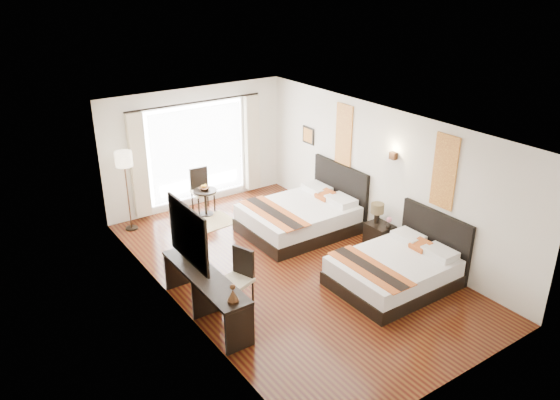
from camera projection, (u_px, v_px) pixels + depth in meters
floor at (290, 268)px, 10.35m from camera, size 4.50×7.50×0.01m
ceiling at (291, 125)px, 9.24m from camera, size 4.50×7.50×0.02m
wall_headboard at (381, 175)px, 10.96m from camera, size 0.01×7.50×2.80m
wall_desk at (175, 232)px, 8.62m from camera, size 0.01×7.50×2.80m
wall_window at (196, 148)px, 12.62m from camera, size 4.50×0.01×2.80m
wall_entry at (460, 296)px, 6.96m from camera, size 4.50×0.01×2.80m
window_glass at (197, 152)px, 12.65m from camera, size 2.40×0.02×2.20m
sheer_curtain at (198, 153)px, 12.61m from camera, size 2.30×0.02×2.10m
drape_left at (139, 166)px, 11.83m from camera, size 0.35×0.14×2.35m
drape_right at (252, 143)px, 13.34m from camera, size 0.35×0.14×2.35m
art_panel_near at (444, 172)px, 9.57m from camera, size 0.03×0.50×1.35m
art_panel_far at (344, 135)px, 11.61m from camera, size 0.03×0.50×1.35m
wall_sconce at (393, 156)px, 10.47m from camera, size 0.10×0.14×0.14m
mirror_frame at (188, 234)px, 8.24m from camera, size 0.04×1.25×0.95m
mirror_glass at (189, 234)px, 8.25m from camera, size 0.01×1.12×0.82m
bed_near at (397, 269)px, 9.71m from camera, size 2.11×1.64×1.19m
bed_far at (302, 216)px, 11.69m from camera, size 2.31×1.80×1.31m
nightstand at (379, 236)px, 11.03m from camera, size 0.42×0.53×0.51m
table_lamp at (377, 210)px, 10.90m from camera, size 0.27×0.27×0.42m
vase at (389, 225)px, 10.77m from camera, size 0.14×0.14×0.12m
console_desk at (206, 295)px, 8.82m from camera, size 0.50×2.20×0.76m
television at (189, 248)px, 9.01m from camera, size 0.21×0.81×0.46m
bronze_figurine at (233, 294)px, 7.93m from camera, size 0.18×0.18×0.26m
desk_chair at (237, 289)px, 9.13m from camera, size 0.59×0.59×1.00m
floor_lamp at (124, 164)px, 11.30m from camera, size 0.35×0.35×1.76m
side_table at (206, 203)px, 12.44m from camera, size 0.53×0.53×0.61m
fruit_bowl at (204, 189)px, 12.32m from camera, size 0.32×0.32×0.06m
window_chair at (203, 198)px, 12.68m from camera, size 0.50×0.50×1.00m
jute_rug at (207, 223)px, 12.12m from camera, size 1.27×0.93×0.01m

